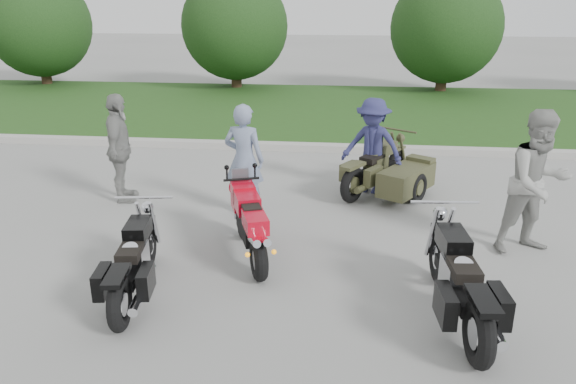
# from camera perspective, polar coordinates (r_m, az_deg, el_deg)

# --- Properties ---
(ground) EXTENTS (80.00, 80.00, 0.00)m
(ground) POSITION_cam_1_polar(r_m,az_deg,el_deg) (6.89, -2.26, -9.19)
(ground) COLOR #9D9D97
(ground) RESTS_ON ground
(curb) EXTENTS (60.00, 0.30, 0.15)m
(curb) POSITION_cam_1_polar(r_m,az_deg,el_deg) (12.43, 1.74, 4.58)
(curb) COLOR #ADABA3
(curb) RESTS_ON ground
(grass_strip) EXTENTS (60.00, 8.00, 0.14)m
(grass_strip) POSITION_cam_1_polar(r_m,az_deg,el_deg) (16.46, 2.89, 8.34)
(grass_strip) COLOR #28571D
(grass_strip) RESTS_ON ground
(tree_far_left) EXTENTS (3.60, 3.60, 4.00)m
(tree_far_left) POSITION_cam_1_polar(r_m,az_deg,el_deg) (22.34, -23.98, 15.26)
(tree_far_left) COLOR #3F2B1C
(tree_far_left) RESTS_ON ground
(tree_mid_left) EXTENTS (3.60, 3.60, 4.00)m
(tree_mid_left) POSITION_cam_1_polar(r_m,az_deg,el_deg) (19.88, -5.42, 16.44)
(tree_mid_left) COLOR #3F2B1C
(tree_mid_left) RESTS_ON ground
(tree_mid_right) EXTENTS (3.60, 3.60, 4.00)m
(tree_mid_right) POSITION_cam_1_polar(r_m,az_deg,el_deg) (19.74, 15.76, 15.79)
(tree_mid_right) COLOR #3F2B1C
(tree_mid_right) RESTS_ON ground
(sportbike_red) EXTENTS (0.77, 1.75, 0.86)m
(sportbike_red) POSITION_cam_1_polar(r_m,az_deg,el_deg) (7.27, -3.89, -3.16)
(sportbike_red) COLOR black
(sportbike_red) RESTS_ON ground
(cruiser_left) EXTENTS (0.50, 2.05, 0.79)m
(cruiser_left) POSITION_cam_1_polar(r_m,az_deg,el_deg) (6.64, -15.41, -7.22)
(cruiser_left) COLOR black
(cruiser_left) RESTS_ON ground
(cruiser_right) EXTENTS (0.48, 2.28, 0.88)m
(cruiser_right) POSITION_cam_1_polar(r_m,az_deg,el_deg) (6.19, 17.10, -9.00)
(cruiser_right) COLOR black
(cruiser_right) RESTS_ON ground
(cruiser_sidecar) EXTENTS (1.66, 1.97, 0.81)m
(cruiser_sidecar) POSITION_cam_1_polar(r_m,az_deg,el_deg) (9.69, 10.55, 1.68)
(cruiser_sidecar) COLOR black
(cruiser_sidecar) RESTS_ON ground
(person_stripe) EXTENTS (0.71, 0.53, 1.75)m
(person_stripe) POSITION_cam_1_polar(r_m,az_deg,el_deg) (8.70, -4.48, 3.29)
(person_stripe) COLOR #7886A3
(person_stripe) RESTS_ON ground
(person_grey) EXTENTS (1.14, 1.02, 1.94)m
(person_grey) POSITION_cam_1_polar(r_m,az_deg,el_deg) (8.02, 24.03, 0.85)
(person_grey) COLOR #9B9B95
(person_grey) RESTS_ON ground
(person_denim) EXTENTS (1.21, 0.92, 1.65)m
(person_denim) POSITION_cam_1_polar(r_m,az_deg,el_deg) (9.74, 8.56, 4.63)
(person_denim) COLOR navy
(person_denim) RESTS_ON ground
(person_back) EXTENTS (0.66, 1.13, 1.80)m
(person_back) POSITION_cam_1_polar(r_m,az_deg,el_deg) (9.60, -16.75, 4.24)
(person_back) COLOR gray
(person_back) RESTS_ON ground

